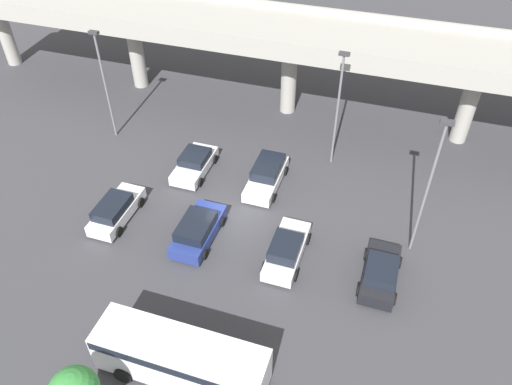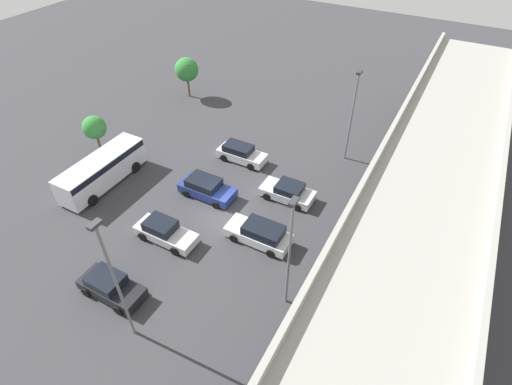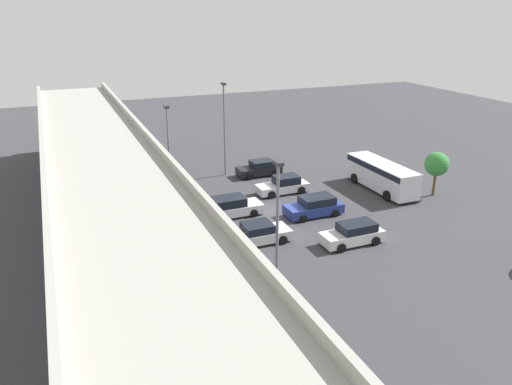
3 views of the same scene
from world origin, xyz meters
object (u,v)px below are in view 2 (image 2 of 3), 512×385
Objects in this scene: parked_car_1 at (288,192)px; lamp_post_mid_lot at (290,248)px; parked_car_4 at (164,232)px; shuttle_bus at (102,169)px; parked_car_0 at (241,153)px; tree_front_centre at (94,128)px; tree_front_left at (187,70)px; lamp_post_by_overpass at (114,277)px; parked_car_5 at (110,286)px; parked_car_2 at (206,188)px; lamp_post_near_aisle at (353,111)px; parked_car_3 at (260,234)px.

parked_car_1 is 10.89m from lamp_post_mid_lot.
parked_car_4 is 9.14m from shuttle_bus.
shuttle_bus reaches higher than parked_car_0.
parked_car_1 is at bearing -155.43° from lamp_post_mid_lot.
tree_front_centre is (-3.03, -3.51, 1.37)m from shuttle_bus.
parked_car_0 is 1.00× the size of tree_front_left.
shuttle_bus is 0.90× the size of lamp_post_by_overpass.
lamp_post_mid_lot reaches higher than parked_car_5.
parked_car_0 reaches higher than parked_car_5.
lamp_post_near_aisle reaches higher than parked_car_2.
parked_car_2 is 1.07× the size of parked_car_5.
parked_car_3 is 7.00m from parked_car_4.
lamp_post_mid_lot is at bearing 25.58° from parked_car_5.
tree_front_centre is at bearing 154.73° from parked_car_4.
parked_car_5 is 0.51× the size of lamp_post_mid_lot.
lamp_post_mid_lot is 1.88× the size of tree_front_left.
parked_car_0 is 1.14× the size of tree_front_centre.
tree_front_centre reaches higher than parked_car_4.
parked_car_2 is at bearing 90.52° from parked_car_5.
shuttle_bus is 1.80× the size of tree_front_left.
parked_car_3 is at bearing -8.69° from lamp_post_near_aisle.
lamp_post_by_overpass is (6.95, 3.14, 4.57)m from parked_car_4.
parked_car_2 is 0.96× the size of parked_car_3.
parked_car_5 is at bearing 54.10° from parked_car_3.
parked_car_3 is at bearing -134.11° from lamp_post_mid_lot.
lamp_post_near_aisle is 23.06m from tree_front_centre.
parked_car_3 is (8.13, 6.36, 0.02)m from parked_car_0.
tree_front_left reaches higher than parked_car_1.
parked_car_3 is at bearing -51.96° from parked_car_0.
parked_car_2 is 0.55× the size of lamp_post_mid_lot.
tree_front_centre is at bearing -8.04° from parked_car_3.
parked_car_4 is at bearing -26.95° from lamp_post_near_aisle.
tree_front_left is at bearing 121.47° from parked_car_4.
parked_car_2 reaches higher than parked_car_1.
tree_front_left is (-16.74, -3.23, 1.71)m from shuttle_bus.
parked_car_4 is at bearing -155.68° from lamp_post_by_overpass.
parked_car_1 is 0.93× the size of parked_car_4.
parked_car_0 is 10.33m from parked_car_3.
lamp_post_by_overpass is 20.06m from tree_front_centre.
parked_car_3 reaches higher than parked_car_0.
shuttle_bus is at bearing 1.62° from parked_car_3.
shuttle_bus is 21.93m from lamp_post_near_aisle.
tree_front_centre is (-6.38, -22.35, -2.10)m from lamp_post_mid_lot.
tree_front_centre is (10.47, -20.45, -2.04)m from lamp_post_near_aisle.
lamp_post_by_overpass is 2.30× the size of tree_front_centre.
tree_front_left reaches higher than parked_car_4.
lamp_post_by_overpass is at bearing 50.35° from tree_front_centre.
parked_car_0 is 0.96× the size of parked_car_4.
shuttle_bus is at bearing -100.10° from lamp_post_mid_lot.
parked_car_1 is 0.94× the size of parked_car_2.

